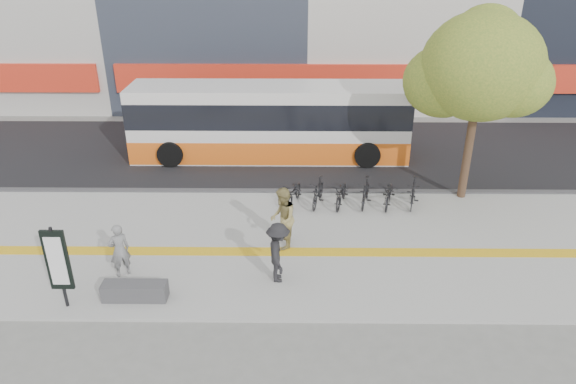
{
  "coord_description": "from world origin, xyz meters",
  "views": [
    {
      "loc": [
        1.31,
        -11.74,
        8.14
      ],
      "look_at": [
        1.17,
        2.0,
        1.51
      ],
      "focal_mm": 32.54,
      "sensor_mm": 36.0,
      "label": 1
    }
  ],
  "objects_px": {
    "street_tree": "(479,68)",
    "pedestrian_tan": "(282,219)",
    "signboard": "(58,261)",
    "pedestrian_dark": "(278,253)",
    "bus": "(270,124)",
    "bench": "(135,291)",
    "seated_woman": "(119,250)"
  },
  "relations": [
    {
      "from": "bench",
      "to": "pedestrian_tan",
      "type": "bearing_deg",
      "value": 34.66
    },
    {
      "from": "bus",
      "to": "seated_woman",
      "type": "distance_m",
      "value": 9.39
    },
    {
      "from": "street_tree",
      "to": "seated_woman",
      "type": "distance_m",
      "value": 12.11
    },
    {
      "from": "bench",
      "to": "pedestrian_dark",
      "type": "height_order",
      "value": "pedestrian_dark"
    },
    {
      "from": "bus",
      "to": "street_tree",
      "type": "bearing_deg",
      "value": -28.32
    },
    {
      "from": "street_tree",
      "to": "bus",
      "type": "height_order",
      "value": "street_tree"
    },
    {
      "from": "street_tree",
      "to": "pedestrian_tan",
      "type": "bearing_deg",
      "value": -150.27
    },
    {
      "from": "bus",
      "to": "pedestrian_tan",
      "type": "relative_size",
      "value": 6.0
    },
    {
      "from": "pedestrian_tan",
      "to": "pedestrian_dark",
      "type": "distance_m",
      "value": 1.65
    },
    {
      "from": "seated_woman",
      "to": "pedestrian_dark",
      "type": "distance_m",
      "value": 4.17
    },
    {
      "from": "signboard",
      "to": "pedestrian_tan",
      "type": "height_order",
      "value": "signboard"
    },
    {
      "from": "bus",
      "to": "bench",
      "type": "bearing_deg",
      "value": -106.94
    },
    {
      "from": "signboard",
      "to": "bus",
      "type": "bearing_deg",
      "value": 65.53
    },
    {
      "from": "street_tree",
      "to": "bus",
      "type": "xyz_separation_m",
      "value": [
        -6.83,
        3.68,
        -3.07
      ]
    },
    {
      "from": "street_tree",
      "to": "signboard",
      "type": "bearing_deg",
      "value": -150.93
    },
    {
      "from": "bench",
      "to": "bus",
      "type": "relative_size",
      "value": 0.14
    },
    {
      "from": "bench",
      "to": "seated_woman",
      "type": "xyz_separation_m",
      "value": [
        -0.63,
        1.04,
        0.53
      ]
    },
    {
      "from": "bus",
      "to": "signboard",
      "type": "bearing_deg",
      "value": -114.47
    },
    {
      "from": "street_tree",
      "to": "bus",
      "type": "bearing_deg",
      "value": 151.68
    },
    {
      "from": "bench",
      "to": "bus",
      "type": "xyz_separation_m",
      "value": [
        2.95,
        9.7,
        1.14
      ]
    },
    {
      "from": "street_tree",
      "to": "pedestrian_dark",
      "type": "distance_m",
      "value": 8.87
    },
    {
      "from": "bench",
      "to": "seated_woman",
      "type": "bearing_deg",
      "value": 121.06
    },
    {
      "from": "street_tree",
      "to": "pedestrian_dark",
      "type": "height_order",
      "value": "street_tree"
    },
    {
      "from": "bench",
      "to": "pedestrian_dark",
      "type": "relative_size",
      "value": 0.96
    },
    {
      "from": "signboard",
      "to": "bus",
      "type": "relative_size",
      "value": 0.2
    },
    {
      "from": "pedestrian_dark",
      "to": "seated_woman",
      "type": "bearing_deg",
      "value": 82.19
    },
    {
      "from": "seated_woman",
      "to": "street_tree",
      "type": "bearing_deg",
      "value": 170.09
    },
    {
      "from": "signboard",
      "to": "street_tree",
      "type": "xyz_separation_m",
      "value": [
        11.38,
        6.33,
        3.15
      ]
    },
    {
      "from": "bench",
      "to": "signboard",
      "type": "bearing_deg",
      "value": -169.19
    },
    {
      "from": "pedestrian_tan",
      "to": "pedestrian_dark",
      "type": "bearing_deg",
      "value": -2.27
    },
    {
      "from": "signboard",
      "to": "pedestrian_dark",
      "type": "xyz_separation_m",
      "value": [
        5.14,
        1.16,
        -0.46
      ]
    },
    {
      "from": "signboard",
      "to": "seated_woman",
      "type": "xyz_separation_m",
      "value": [
        0.97,
        1.35,
        -0.53
      ]
    }
  ]
}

